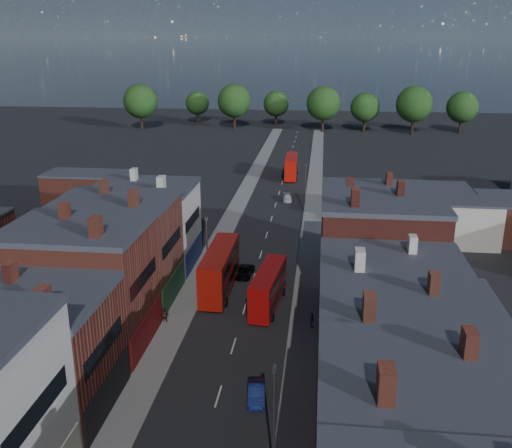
% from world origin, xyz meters
% --- Properties ---
extents(pavement_west, '(3.00, 200.00, 0.12)m').
position_xyz_m(pavement_west, '(-6.50, 50.00, 0.06)').
color(pavement_west, gray).
rests_on(pavement_west, ground).
extents(pavement_east, '(3.00, 200.00, 0.12)m').
position_xyz_m(pavement_east, '(6.50, 50.00, 0.06)').
color(pavement_east, gray).
rests_on(pavement_east, ground).
extents(terrace_east, '(12.00, 80.00, 11.97)m').
position_xyz_m(terrace_east, '(14.00, 0.00, 5.98)').
color(terrace_east, maroon).
rests_on(terrace_east, ground).
extents(lamp_post_1, '(0.25, 0.70, 8.12)m').
position_xyz_m(lamp_post_1, '(5.20, 0.00, 4.70)').
color(lamp_post_1, slate).
rests_on(lamp_post_1, ground).
extents(lamp_post_2, '(0.25, 0.70, 8.12)m').
position_xyz_m(lamp_post_2, '(-5.20, 30.00, 4.70)').
color(lamp_post_2, slate).
rests_on(lamp_post_2, ground).
extents(lamp_post_3, '(0.25, 0.70, 8.12)m').
position_xyz_m(lamp_post_3, '(5.20, 60.00, 4.70)').
color(lamp_post_3, slate).
rests_on(lamp_post_3, ground).
extents(bus_0, '(3.06, 11.83, 5.10)m').
position_xyz_m(bus_0, '(-3.38, 27.88, 2.75)').
color(bus_0, '#A21109').
rests_on(bus_0, ground).
extents(bus_1, '(3.29, 9.99, 4.23)m').
position_xyz_m(bus_1, '(2.46, 24.59, 2.28)').
color(bus_1, '#A60A09').
rests_on(bus_1, ground).
extents(bus_2, '(2.80, 10.42, 4.48)m').
position_xyz_m(bus_2, '(1.50, 84.58, 2.42)').
color(bus_2, '#BE1108').
rests_on(bus_2, ground).
extents(car_1, '(1.76, 4.03, 1.29)m').
position_xyz_m(car_1, '(3.12, 7.93, 0.64)').
color(car_1, navy).
rests_on(car_1, ground).
extents(car_2, '(2.24, 4.27, 1.15)m').
position_xyz_m(car_2, '(-1.20, 32.58, 0.57)').
color(car_2, black).
rests_on(car_2, ground).
extents(car_3, '(1.88, 3.83, 1.07)m').
position_xyz_m(car_3, '(1.85, 66.77, 0.54)').
color(car_3, silver).
rests_on(car_3, ground).
extents(ped_1, '(0.83, 0.60, 1.54)m').
position_xyz_m(ped_1, '(-7.70, 19.93, 0.89)').
color(ped_1, '#3E2118').
rests_on(ped_1, pavement_west).
extents(ped_3, '(0.46, 0.96, 1.62)m').
position_xyz_m(ped_3, '(7.25, 20.26, 0.93)').
color(ped_3, '#56504A').
rests_on(ped_3, pavement_east).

